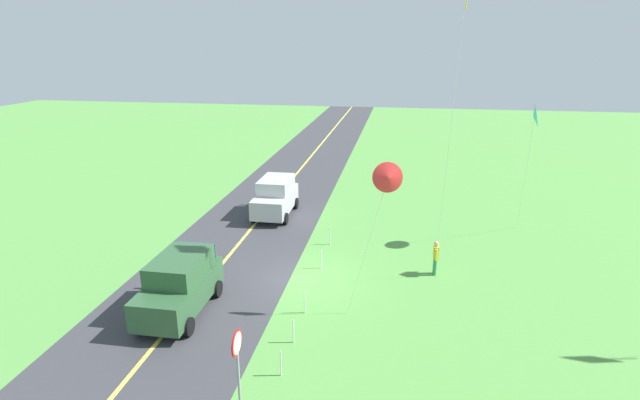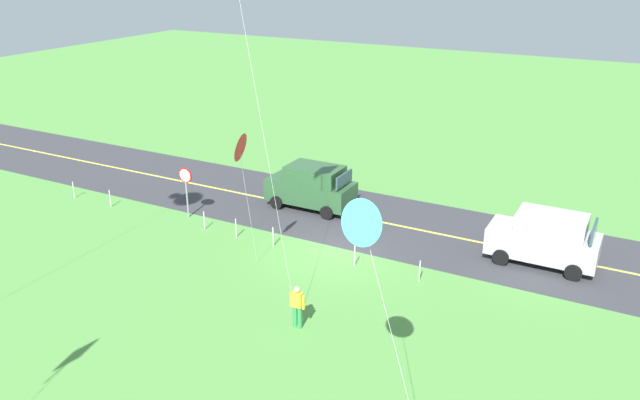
{
  "view_description": "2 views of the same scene",
  "coord_description": "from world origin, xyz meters",
  "px_view_note": "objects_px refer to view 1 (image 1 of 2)",
  "views": [
    {
      "loc": [
        19.11,
        4.06,
        10.03
      ],
      "look_at": [
        -0.69,
        0.74,
        3.52
      ],
      "focal_mm": 27.57,
      "sensor_mm": 36.0,
      "label": 1
    },
    {
      "loc": [
        -11.22,
        22.25,
        12.3
      ],
      "look_at": [
        0.15,
        1.08,
        2.8
      ],
      "focal_mm": 35.85,
      "sensor_mm": 36.0,
      "label": 2
    }
  ],
  "objects_px": {
    "car_parked_west_near": "(275,196)",
    "kite_blue_mid": "(535,116)",
    "stop_sign": "(237,355)",
    "car_suv_foreground": "(180,284)",
    "person_adult_near": "(436,257)",
    "kite_pink_drift": "(388,178)"
  },
  "relations": [
    {
      "from": "car_parked_west_near",
      "to": "kite_blue_mid",
      "type": "bearing_deg",
      "value": 80.81
    },
    {
      "from": "stop_sign",
      "to": "kite_blue_mid",
      "type": "xyz_separation_m",
      "value": [
        -14.02,
        10.42,
        4.79
      ]
    },
    {
      "from": "car_parked_west_near",
      "to": "stop_sign",
      "type": "bearing_deg",
      "value": 10.89
    },
    {
      "from": "car_suv_foreground",
      "to": "car_parked_west_near",
      "type": "relative_size",
      "value": 1.0
    },
    {
      "from": "car_parked_west_near",
      "to": "kite_blue_mid",
      "type": "height_order",
      "value": "kite_blue_mid"
    },
    {
      "from": "car_parked_west_near",
      "to": "person_adult_near",
      "type": "relative_size",
      "value": 2.75
    },
    {
      "from": "car_suv_foreground",
      "to": "kite_blue_mid",
      "type": "height_order",
      "value": "kite_blue_mid"
    },
    {
      "from": "kite_blue_mid",
      "to": "car_suv_foreground",
      "type": "bearing_deg",
      "value": -57.15
    },
    {
      "from": "person_adult_near",
      "to": "kite_pink_drift",
      "type": "height_order",
      "value": "kite_pink_drift"
    },
    {
      "from": "car_parked_west_near",
      "to": "car_suv_foreground",
      "type": "bearing_deg",
      "value": -4.11
    },
    {
      "from": "car_suv_foreground",
      "to": "kite_pink_drift",
      "type": "relative_size",
      "value": 0.73
    },
    {
      "from": "kite_blue_mid",
      "to": "car_parked_west_near",
      "type": "bearing_deg",
      "value": -99.19
    },
    {
      "from": "car_parked_west_near",
      "to": "kite_pink_drift",
      "type": "relative_size",
      "value": 0.73
    },
    {
      "from": "stop_sign",
      "to": "kite_blue_mid",
      "type": "distance_m",
      "value": 18.11
    },
    {
      "from": "car_suv_foreground",
      "to": "stop_sign",
      "type": "xyz_separation_m",
      "value": [
        4.75,
        3.94,
        0.65
      ]
    },
    {
      "from": "car_suv_foreground",
      "to": "kite_blue_mid",
      "type": "distance_m",
      "value": 17.94
    },
    {
      "from": "car_suv_foreground",
      "to": "kite_pink_drift",
      "type": "distance_m",
      "value": 8.88
    },
    {
      "from": "person_adult_near",
      "to": "kite_blue_mid",
      "type": "height_order",
      "value": "kite_blue_mid"
    },
    {
      "from": "car_parked_west_near",
      "to": "kite_pink_drift",
      "type": "height_order",
      "value": "kite_pink_drift"
    },
    {
      "from": "stop_sign",
      "to": "kite_pink_drift",
      "type": "distance_m",
      "value": 7.89
    },
    {
      "from": "car_parked_west_near",
      "to": "person_adult_near",
      "type": "distance_m",
      "value": 11.19
    },
    {
      "from": "kite_pink_drift",
      "to": "car_parked_west_near",
      "type": "bearing_deg",
      "value": -146.25
    }
  ]
}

